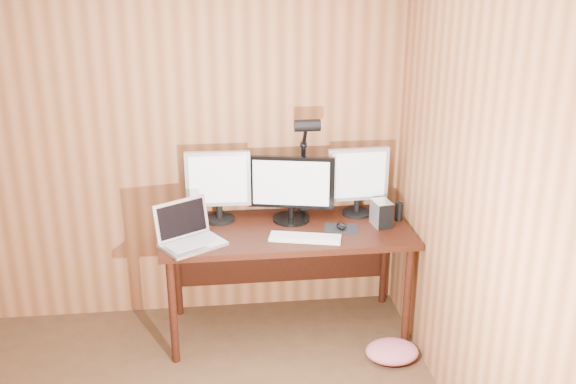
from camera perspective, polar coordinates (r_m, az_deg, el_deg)
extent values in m
plane|color=#A6643C|center=(4.34, -12.98, 4.27)|extent=(4.00, 0.00, 4.00)
plane|color=#A6643C|center=(2.75, 21.39, -6.13)|extent=(0.00, 4.00, 4.00)
cube|color=black|center=(4.16, -0.08, -3.51)|extent=(1.60, 0.70, 0.04)
cube|color=black|center=(4.57, -0.54, -5.07)|extent=(1.48, 0.02, 0.51)
cylinder|color=black|center=(4.06, -10.20, -10.43)|extent=(0.05, 0.05, 0.71)
cylinder|color=black|center=(4.57, -9.82, -6.74)|extent=(0.05, 0.05, 0.71)
cylinder|color=black|center=(4.22, 10.55, -9.24)|extent=(0.05, 0.05, 0.71)
cylinder|color=black|center=(4.71, 8.54, -5.83)|extent=(0.05, 0.05, 0.71)
cylinder|color=black|center=(4.28, 0.28, -2.38)|extent=(0.25, 0.25, 0.02)
cylinder|color=black|center=(4.26, 0.28, -1.81)|extent=(0.04, 0.04, 0.07)
cube|color=black|center=(4.19, 0.29, 0.87)|extent=(0.56, 0.16, 0.35)
cube|color=silver|center=(4.17, 0.26, 0.78)|extent=(0.49, 0.11, 0.30)
cylinder|color=black|center=(4.30, -6.09, -2.39)|extent=(0.20, 0.20, 0.02)
cylinder|color=black|center=(4.28, -6.12, -1.72)|extent=(0.04, 0.04, 0.09)
cube|color=silver|center=(4.20, -6.23, 1.17)|extent=(0.42, 0.06, 0.37)
cube|color=silver|center=(4.18, -6.24, 1.07)|extent=(0.37, 0.02, 0.32)
cylinder|color=black|center=(4.40, 6.11, -1.84)|extent=(0.20, 0.20, 0.02)
cylinder|color=black|center=(4.38, 6.13, -1.19)|extent=(0.04, 0.04, 0.09)
cube|color=silver|center=(4.31, 6.24, 1.58)|extent=(0.42, 0.06, 0.36)
cube|color=silver|center=(4.29, 6.32, 1.48)|extent=(0.36, 0.02, 0.31)
cube|color=silver|center=(3.95, -8.46, -4.63)|extent=(0.44, 0.40, 0.02)
cube|color=silver|center=(4.00, -9.46, -2.34)|extent=(0.33, 0.24, 0.24)
cube|color=black|center=(4.00, -9.46, -2.34)|extent=(0.29, 0.20, 0.20)
cube|color=#B2B2B7|center=(3.95, -8.47, -4.49)|extent=(0.34, 0.29, 0.00)
cube|color=white|center=(4.00, 1.53, -4.10)|extent=(0.46, 0.24, 0.02)
cube|color=white|center=(3.99, 1.53, -3.95)|extent=(0.43, 0.21, 0.00)
cube|color=black|center=(4.16, 4.75, -3.27)|extent=(0.25, 0.22, 0.00)
ellipsoid|color=black|center=(4.15, 4.76, -3.01)|extent=(0.08, 0.11, 0.04)
cube|color=silver|center=(4.22, 8.29, -1.89)|extent=(0.13, 0.16, 0.17)
cube|color=black|center=(4.15, 8.72, -2.26)|extent=(0.10, 0.02, 0.16)
cube|color=silver|center=(4.00, 0.22, -4.09)|extent=(0.08, 0.12, 0.01)
cube|color=black|center=(4.00, 0.22, -3.99)|extent=(0.06, 0.07, 0.00)
cylinder|color=black|center=(4.32, 9.82, -1.72)|extent=(0.05, 0.05, 0.12)
cube|color=black|center=(4.46, 1.33, -1.73)|extent=(0.06, 0.07, 0.07)
cylinder|color=black|center=(4.37, 1.36, 1.24)|extent=(0.03, 0.03, 0.47)
sphere|color=black|center=(4.30, 1.38, 4.18)|extent=(0.05, 0.05, 0.05)
cylinder|color=black|center=(4.21, 1.53, 5.08)|extent=(0.02, 0.16, 0.19)
cylinder|color=black|center=(4.10, 1.73, 5.93)|extent=(0.17, 0.08, 0.08)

